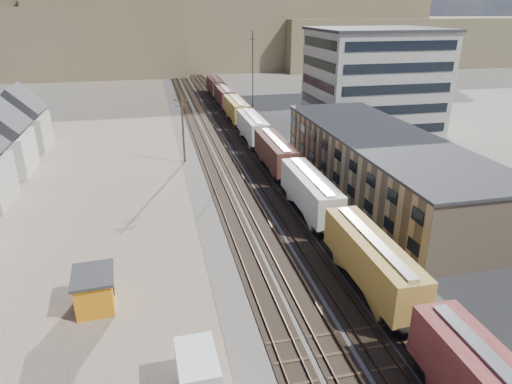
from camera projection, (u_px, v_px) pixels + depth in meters
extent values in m
plane|color=#6B6356|center=(349.00, 332.00, 33.04)|extent=(300.00, 300.00, 0.00)
cube|color=#4C4742|center=(231.00, 144.00, 78.21)|extent=(18.00, 200.00, 0.06)
cube|color=#705F4D|center=(105.00, 172.00, 65.10)|extent=(24.00, 180.00, 0.03)
cube|color=#232326|center=(391.00, 162.00, 69.15)|extent=(26.00, 120.00, 0.04)
cube|color=black|center=(202.00, 146.00, 77.17)|extent=(2.60, 200.00, 0.08)
cube|color=#38281E|center=(198.00, 145.00, 76.97)|extent=(0.08, 200.00, 0.16)
cube|color=#38281E|center=(206.00, 145.00, 77.27)|extent=(0.08, 200.00, 0.16)
cube|color=black|center=(220.00, 145.00, 77.78)|extent=(2.60, 200.00, 0.08)
cube|color=#38281E|center=(215.00, 144.00, 77.59)|extent=(0.08, 200.00, 0.16)
cube|color=#38281E|center=(224.00, 144.00, 77.88)|extent=(0.08, 200.00, 0.16)
cube|color=black|center=(237.00, 144.00, 78.39)|extent=(2.60, 200.00, 0.08)
cube|color=#38281E|center=(233.00, 143.00, 78.20)|extent=(0.08, 200.00, 0.16)
cube|color=#38281E|center=(241.00, 143.00, 78.49)|extent=(0.08, 200.00, 0.16)
cube|color=black|center=(253.00, 143.00, 78.96)|extent=(2.60, 200.00, 0.08)
cube|color=#38281E|center=(249.00, 142.00, 78.77)|extent=(0.08, 200.00, 0.16)
cube|color=#38281E|center=(257.00, 142.00, 79.06)|extent=(0.08, 200.00, 0.16)
cube|color=black|center=(440.00, 368.00, 28.75)|extent=(2.20, 2.20, 0.90)
cube|color=#B7B7B2|center=(512.00, 380.00, 22.69)|extent=(0.90, 12.32, 0.16)
cube|color=black|center=(400.00, 319.00, 33.31)|extent=(2.20, 2.20, 0.90)
cube|color=black|center=(345.00, 251.00, 42.49)|extent=(2.20, 2.20, 0.90)
cube|color=#A8882C|center=(371.00, 258.00, 37.09)|extent=(3.00, 13.34, 3.40)
cube|color=#B7B7B2|center=(373.00, 239.00, 36.42)|extent=(0.90, 12.32, 0.16)
cube|color=black|center=(325.00, 228.00, 47.05)|extent=(2.20, 2.20, 0.90)
cube|color=black|center=(296.00, 192.00, 56.22)|extent=(2.20, 2.20, 0.90)
cube|color=#B7B7AC|center=(310.00, 190.00, 50.83)|extent=(3.00, 13.34, 3.40)
cube|color=#B7B7B2|center=(311.00, 175.00, 50.16)|extent=(0.90, 12.32, 0.16)
cube|color=black|center=(285.00, 178.00, 60.78)|extent=(2.20, 2.20, 0.90)
cube|color=black|center=(266.00, 155.00, 69.96)|extent=(2.20, 2.20, 0.90)
cube|color=#41211C|center=(275.00, 151.00, 64.56)|extent=(3.00, 13.34, 3.40)
cube|color=#B7B7B2|center=(275.00, 139.00, 63.89)|extent=(0.90, 12.33, 0.16)
cube|color=black|center=(259.00, 146.00, 74.52)|extent=(2.20, 2.20, 0.90)
cube|color=black|center=(246.00, 131.00, 83.69)|extent=(2.20, 2.20, 0.90)
cube|color=#B7B7AC|center=(252.00, 126.00, 78.30)|extent=(3.00, 13.34, 3.40)
cube|color=#B7B7B2|center=(252.00, 116.00, 77.63)|extent=(0.90, 12.33, 0.16)
cube|color=black|center=(241.00, 125.00, 88.26)|extent=(2.20, 2.20, 0.90)
cube|color=black|center=(232.00, 114.00, 97.43)|extent=(2.20, 2.20, 0.90)
cube|color=#A8882C|center=(236.00, 108.00, 92.03)|extent=(3.00, 13.34, 3.40)
cube|color=#B7B7B2|center=(236.00, 100.00, 91.36)|extent=(0.90, 12.32, 0.16)
cube|color=black|center=(228.00, 109.00, 101.99)|extent=(2.20, 2.20, 0.90)
cube|color=black|center=(221.00, 100.00, 111.16)|extent=(2.20, 2.20, 0.90)
cube|color=#41211C|center=(224.00, 95.00, 105.77)|extent=(3.00, 13.34, 3.40)
cube|color=#B7B7B2|center=(224.00, 87.00, 105.10)|extent=(0.90, 12.32, 0.16)
cube|color=black|center=(218.00, 97.00, 115.73)|extent=(2.20, 2.20, 0.90)
cube|color=black|center=(213.00, 90.00, 124.90)|extent=(2.20, 2.20, 0.90)
cube|color=#41211C|center=(215.00, 85.00, 119.50)|extent=(3.00, 13.34, 3.40)
cube|color=#B7B7B2|center=(215.00, 78.00, 118.83)|extent=(0.90, 12.32, 0.16)
cube|color=#9F8564|center=(382.00, 164.00, 57.38)|extent=(12.00, 40.00, 7.00)
cube|color=#2D2D30|center=(385.00, 137.00, 56.02)|extent=(12.40, 40.40, 0.30)
cube|color=black|center=(336.00, 178.00, 56.63)|extent=(0.12, 36.00, 1.20)
cube|color=black|center=(338.00, 155.00, 55.50)|extent=(0.12, 36.00, 1.20)
cube|color=#9E998E|center=(373.00, 81.00, 85.07)|extent=(22.00, 18.00, 18.00)
cube|color=#2D2D30|center=(378.00, 29.00, 81.60)|extent=(22.60, 18.60, 0.50)
cube|color=black|center=(317.00, 83.00, 82.81)|extent=(0.12, 16.00, 16.00)
cube|color=black|center=(398.00, 89.00, 76.89)|extent=(20.00, 0.12, 16.00)
cylinder|color=#382619|center=(183.00, 130.00, 67.38)|extent=(0.32, 0.32, 10.00)
cube|color=#382619|center=(181.00, 100.00, 65.72)|extent=(2.20, 0.14, 0.14)
cube|color=#382619|center=(182.00, 106.00, 66.02)|extent=(1.90, 0.14, 0.14)
cylinder|color=black|center=(185.00, 99.00, 65.79)|extent=(0.08, 0.08, 0.22)
cylinder|color=black|center=(253.00, 81.00, 85.10)|extent=(0.16, 0.16, 18.00)
cube|color=black|center=(253.00, 39.00, 82.27)|extent=(1.20, 0.08, 0.08)
cube|color=#B7B2A8|center=(0.00, 154.00, 63.92)|extent=(8.00, 8.00, 5.50)
cube|color=#9E998E|center=(21.00, 133.00, 74.77)|extent=(8.00, 8.00, 5.50)
cube|color=#2D2D30|center=(17.00, 111.00, 73.39)|extent=(8.15, 8.16, 8.15)
cube|color=brown|center=(2.00, 42.00, 152.20)|extent=(120.00, 40.00, 22.00)
cube|color=brown|center=(233.00, 29.00, 176.43)|extent=(140.00, 45.00, 28.00)
cube|color=brown|center=(408.00, 41.00, 183.57)|extent=(110.00, 38.00, 18.00)
cube|color=brown|center=(153.00, 22.00, 187.63)|extent=(200.00, 60.00, 32.00)
cube|color=silver|center=(198.00, 373.00, 26.80)|extent=(2.45, 3.95, 2.52)
cylinder|color=black|center=(213.00, 379.00, 28.30)|extent=(0.32, 0.88, 0.87)
cube|color=orange|center=(95.00, 291.00, 35.43)|extent=(3.00, 3.85, 2.76)
cube|color=#2D2D30|center=(92.00, 275.00, 34.88)|extent=(3.39, 4.24, 0.23)
cube|color=black|center=(114.00, 287.00, 35.77)|extent=(0.15, 0.92, 0.92)
imported|color=navy|center=(357.00, 131.00, 83.54)|extent=(6.47, 5.40, 1.64)
imported|color=white|center=(417.00, 141.00, 77.14)|extent=(3.88, 5.35, 1.69)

